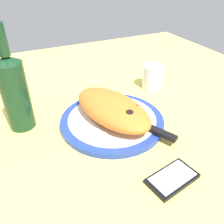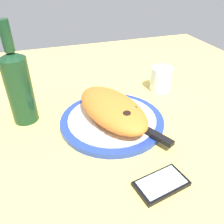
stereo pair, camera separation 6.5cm
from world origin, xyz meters
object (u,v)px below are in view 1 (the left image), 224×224
object	(u,v)px
smartphone	(172,178)
plate	(112,120)
fork	(98,128)
knife	(148,128)
water_glass	(153,78)
wine_bottle	(15,91)
calzone	(113,109)

from	to	relation	value
smartphone	plate	bearing A→B (deg)	-173.74
fork	knife	xyz separation A→B (cm)	(5.88, 12.07, 0.29)
smartphone	fork	bearing A→B (deg)	-158.94
smartphone	water_glass	distance (cm)	43.61
wine_bottle	fork	bearing A→B (deg)	54.26
plate	fork	world-z (taller)	fork
calzone	wine_bottle	world-z (taller)	wine_bottle
knife	water_glass	xyz separation A→B (cm)	(-22.84, 16.57, 1.51)
plate	calzone	size ratio (longest dim) A/B	1.01
smartphone	wine_bottle	world-z (taller)	wine_bottle
plate	knife	world-z (taller)	knife
plate	wine_bottle	xyz separation A→B (cm)	(-9.85, -23.57, 10.24)
plate	calzone	distance (cm)	4.18
calzone	plate	bearing A→B (deg)	-173.06
calzone	smartphone	bearing A→B (deg)	6.25
smartphone	wine_bottle	distance (cm)	44.56
plate	knife	size ratio (longest dim) A/B	1.35
fork	plate	bearing A→B (deg)	119.00
fork	smartphone	bearing A→B (deg)	21.06
plate	water_glass	distance (cm)	27.07
wine_bottle	knife	bearing A→B (deg)	57.94
knife	fork	bearing A→B (deg)	-115.99
fork	wine_bottle	world-z (taller)	wine_bottle
wine_bottle	plate	bearing A→B (deg)	67.31
plate	water_glass	size ratio (longest dim) A/B	3.51
knife	water_glass	world-z (taller)	water_glass
fork	water_glass	bearing A→B (deg)	120.63
fork	wine_bottle	xyz separation A→B (cm)	(-12.94, -17.99, 9.12)
water_glass	wine_bottle	distance (cm)	47.37
knife	smartphone	bearing A→B (deg)	-13.70
smartphone	wine_bottle	bearing A→B (deg)	-142.66
knife	wine_bottle	distance (cm)	36.55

